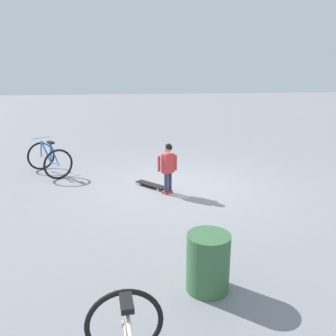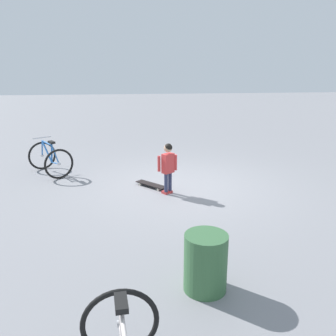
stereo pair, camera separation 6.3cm
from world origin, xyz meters
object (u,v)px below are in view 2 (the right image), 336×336
at_px(bicycle_mid, 50,159).
at_px(trash_bin, 206,263).
at_px(child_person, 168,163).
at_px(skateboard, 151,185).

bearing_deg(bicycle_mid, trash_bin, 118.64).
bearing_deg(child_person, skateboard, -53.64).
bearing_deg(child_person, bicycle_mid, -32.57).
distance_m(bicycle_mid, trash_bin, 5.70).
height_order(child_person, skateboard, child_person).
distance_m(skateboard, bicycle_mid, 2.70).
xyz_separation_m(bicycle_mid, trash_bin, (-2.73, 5.00, -0.03)).
xyz_separation_m(skateboard, bicycle_mid, (2.36, -1.28, 0.32)).
distance_m(child_person, trash_bin, 3.31).
relative_size(child_person, bicycle_mid, 0.83).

